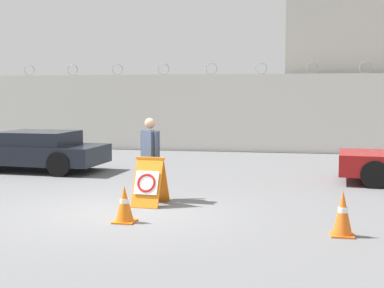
# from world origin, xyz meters

# --- Properties ---
(ground_plane) EXTENTS (90.00, 90.00, 0.00)m
(ground_plane) POSITION_xyz_m (0.00, 0.00, 0.00)
(ground_plane) COLOR slate
(perimeter_wall) EXTENTS (36.00, 0.30, 3.52)m
(perimeter_wall) POSITION_xyz_m (0.00, 11.15, 1.54)
(perimeter_wall) COLOR silver
(perimeter_wall) RESTS_ON ground_plane
(building_block) EXTENTS (7.54, 5.82, 6.87)m
(building_block) POSITION_xyz_m (6.63, 14.93, 3.43)
(building_block) COLOR beige
(building_block) RESTS_ON ground_plane
(barricade_sign) EXTENTS (0.65, 0.88, 1.00)m
(barricade_sign) POSITION_xyz_m (0.33, 0.59, 0.50)
(barricade_sign) COLOR orange
(barricade_sign) RESTS_ON ground_plane
(security_guard) EXTENTS (0.52, 0.65, 1.78)m
(security_guard) POSITION_xyz_m (0.20, 1.13, 1.00)
(security_guard) COLOR black
(security_guard) RESTS_ON ground_plane
(traffic_cone_near) EXTENTS (0.37, 0.37, 0.75)m
(traffic_cone_near) POSITION_xyz_m (4.05, -1.18, 0.37)
(traffic_cone_near) COLOR orange
(traffic_cone_near) RESTS_ON ground_plane
(traffic_cone_mid) EXTENTS (0.39, 0.39, 0.67)m
(traffic_cone_mid) POSITION_xyz_m (0.29, -0.96, 0.33)
(traffic_cone_mid) COLOR orange
(traffic_cone_mid) RESTS_ON ground_plane
(parked_car_front_coupe) EXTENTS (4.42, 2.14, 1.19)m
(parked_car_front_coupe) POSITION_xyz_m (-4.38, 4.71, 0.61)
(parked_car_front_coupe) COLOR black
(parked_car_front_coupe) RESTS_ON ground_plane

